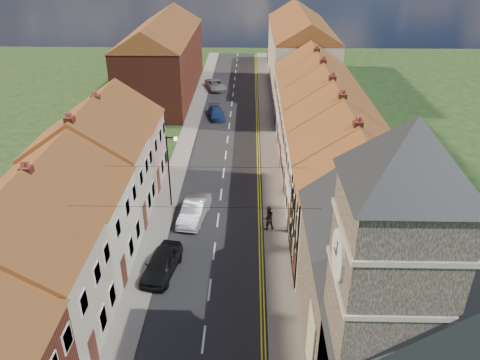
{
  "coord_description": "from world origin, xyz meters",
  "views": [
    {
      "loc": [
        2.41,
        -12.42,
        19.53
      ],
      "look_at": [
        1.7,
        18.04,
        3.5
      ],
      "focal_mm": 35.0,
      "sensor_mm": 36.0,
      "label": 1
    }
  ],
  "objects_px": {
    "church": "(409,292)",
    "car_far": "(216,113)",
    "lamppost": "(170,167)",
    "car_mid": "(194,210)",
    "pedestrian_right": "(268,218)",
    "car_distant": "(216,85)",
    "car_near": "(162,263)"
  },
  "relations": [
    {
      "from": "car_distant",
      "to": "lamppost",
      "type": "bearing_deg",
      "value": -109.73
    },
    {
      "from": "car_near",
      "to": "pedestrian_right",
      "type": "height_order",
      "value": "pedestrian_right"
    },
    {
      "from": "church",
      "to": "pedestrian_right",
      "type": "xyz_separation_m",
      "value": [
        -5.58,
        13.38,
        -4.79
      ]
    },
    {
      "from": "lamppost",
      "to": "car_near",
      "type": "bearing_deg",
      "value": -85.84
    },
    {
      "from": "church",
      "to": "car_far",
      "type": "distance_m",
      "value": 39.32
    },
    {
      "from": "car_far",
      "to": "pedestrian_right",
      "type": "xyz_separation_m",
      "value": [
        5.43,
        -24.0,
        0.48
      ]
    },
    {
      "from": "pedestrian_right",
      "to": "car_distant",
      "type": "bearing_deg",
      "value": -94.81
    },
    {
      "from": "lamppost",
      "to": "car_mid",
      "type": "distance_m",
      "value": 3.87
    },
    {
      "from": "car_mid",
      "to": "car_far",
      "type": "height_order",
      "value": "car_mid"
    },
    {
      "from": "car_near",
      "to": "car_distant",
      "type": "relative_size",
      "value": 0.91
    },
    {
      "from": "church",
      "to": "pedestrian_right",
      "type": "bearing_deg",
      "value": 112.63
    },
    {
      "from": "car_near",
      "to": "car_mid",
      "type": "xyz_separation_m",
      "value": [
        1.39,
        6.59,
        0.01
      ]
    },
    {
      "from": "church",
      "to": "pedestrian_right",
      "type": "relative_size",
      "value": 7.87
    },
    {
      "from": "car_distant",
      "to": "pedestrian_right",
      "type": "relative_size",
      "value": 2.54
    },
    {
      "from": "car_near",
      "to": "car_mid",
      "type": "height_order",
      "value": "car_mid"
    },
    {
      "from": "lamppost",
      "to": "car_mid",
      "type": "bearing_deg",
      "value": -42.22
    },
    {
      "from": "car_mid",
      "to": "pedestrian_right",
      "type": "distance_m",
      "value": 5.79
    },
    {
      "from": "lamppost",
      "to": "car_far",
      "type": "distance_m",
      "value": 21.03
    },
    {
      "from": "car_distant",
      "to": "pedestrian_right",
      "type": "distance_m",
      "value": 36.14
    },
    {
      "from": "car_far",
      "to": "pedestrian_right",
      "type": "distance_m",
      "value": 24.61
    },
    {
      "from": "church",
      "to": "car_near",
      "type": "xyz_separation_m",
      "value": [
        -12.56,
        8.27,
        -5.12
      ]
    },
    {
      "from": "car_near",
      "to": "car_mid",
      "type": "bearing_deg",
      "value": 88.03
    },
    {
      "from": "church",
      "to": "car_far",
      "type": "height_order",
      "value": "church"
    },
    {
      "from": "car_mid",
      "to": "pedestrian_right",
      "type": "xyz_separation_m",
      "value": [
        5.59,
        -1.48,
        0.32
      ]
    },
    {
      "from": "car_far",
      "to": "car_distant",
      "type": "relative_size",
      "value": 0.85
    },
    {
      "from": "church",
      "to": "pedestrian_right",
      "type": "distance_m",
      "value": 15.27
    },
    {
      "from": "pedestrian_right",
      "to": "car_near",
      "type": "bearing_deg",
      "value": 21.31
    },
    {
      "from": "church",
      "to": "lamppost",
      "type": "relative_size",
      "value": 2.53
    },
    {
      "from": "lamppost",
      "to": "car_mid",
      "type": "xyz_separation_m",
      "value": [
        2.0,
        -1.82,
        -2.77
      ]
    },
    {
      "from": "church",
      "to": "car_distant",
      "type": "bearing_deg",
      "value": 103.68
    },
    {
      "from": "car_distant",
      "to": "pedestrian_right",
      "type": "xyz_separation_m",
      "value": [
        6.34,
        -35.58,
        0.4
      ]
    },
    {
      "from": "church",
      "to": "pedestrian_right",
      "type": "height_order",
      "value": "church"
    }
  ]
}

